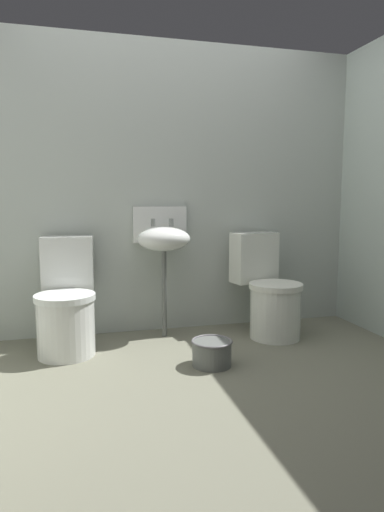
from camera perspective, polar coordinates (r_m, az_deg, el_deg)
The scene contains 6 objects.
ground_plane at distance 2.66m, azimuth 1.58°, elevation -16.82°, with size 3.52×2.62×0.08m, color slate.
wall_back at distance 3.55m, azimuth -3.63°, elevation 8.57°, with size 3.52×0.10×2.25m, color #AFB8AF.
toilet_left at distance 3.17m, azimuth -15.85°, elevation -6.16°, with size 0.43×0.61×0.78m.
toilet_right at distance 3.47m, azimuth 9.84°, elevation -4.82°, with size 0.49×0.65×0.78m.
sink at distance 3.35m, azimuth -3.73°, elevation 2.32°, with size 0.42×0.35×0.99m.
bucket at distance 2.86m, azimuth 2.57°, elevation -12.25°, with size 0.26×0.26×0.17m.
Camera 1 is at (-0.68, -2.33, 1.05)m, focal length 31.09 mm.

